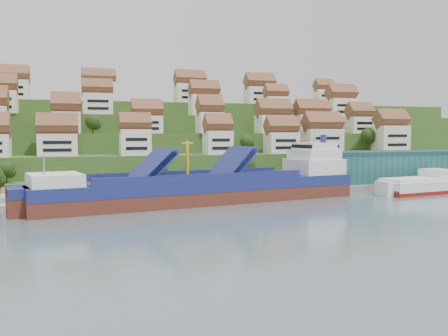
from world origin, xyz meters
name	(u,v)px	position (x,y,z in m)	size (l,w,h in m)	color
ground	(253,201)	(0.00, 0.00, 0.00)	(300.00, 300.00, 0.00)	slate
quay	(297,189)	(20.00, 15.00, 1.10)	(180.00, 14.00, 2.20)	gray
pebble_beach	(24,202)	(-58.00, 12.00, 0.50)	(45.00, 20.00, 1.00)	gray
hillside	(175,149)	(0.00, 103.55, 10.66)	(260.00, 128.00, 31.00)	#2D4C1E
hillside_village	(199,117)	(0.51, 60.72, 24.18)	(156.85, 64.37, 28.20)	white
hillside_trees	(181,139)	(-10.30, 43.57, 16.10)	(139.22, 62.27, 31.24)	#263E14
warehouse	(384,166)	(52.00, 17.00, 7.20)	(60.00, 15.00, 10.00)	#21585A
flagpole	(299,171)	(18.11, 10.00, 6.88)	(1.28, 0.16, 8.00)	gray
beach_huts	(15,197)	(-60.00, 10.75, 2.10)	(14.40, 3.70, 2.20)	white
cargo_ship	(212,189)	(-11.23, 1.00, 3.62)	(88.14, 29.43, 19.44)	#5D271C
second_ship	(422,186)	(54.51, 1.28, 2.34)	(27.92, 13.99, 7.74)	maroon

